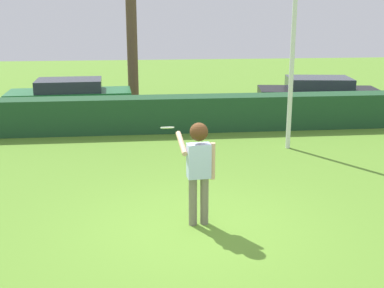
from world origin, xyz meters
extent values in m
plane|color=#5C8D2C|center=(0.00, 0.00, 0.00)|extent=(60.00, 60.00, 0.00)
cylinder|color=slate|center=(-0.01, 0.12, 0.42)|extent=(0.14, 0.14, 0.84)
cylinder|color=slate|center=(0.19, 0.14, 0.42)|extent=(0.14, 0.14, 0.84)
cube|color=#B3C7EF|center=(0.09, 0.13, 1.13)|extent=(0.40, 0.26, 0.58)
cylinder|color=#DBA886|center=(-0.17, 0.38, 1.37)|extent=(0.15, 0.62, 0.30)
cylinder|color=#DBA886|center=(0.33, 0.15, 1.11)|extent=(0.09, 0.09, 0.62)
sphere|color=#DBA886|center=(0.09, 0.13, 1.59)|extent=(0.22, 0.22, 0.22)
sphere|color=#4F2F17|center=(0.09, 0.13, 1.62)|extent=(0.30, 0.30, 0.30)
cylinder|color=white|center=(-0.38, 0.83, 1.54)|extent=(0.24, 0.24, 0.09)
cylinder|color=silver|center=(3.06, 4.72, 2.69)|extent=(0.12, 0.12, 5.37)
cube|color=#204929|center=(0.00, 7.03, 0.52)|extent=(23.40, 0.90, 1.04)
cube|color=#1E6633|center=(-3.21, 9.80, 0.57)|extent=(4.28, 1.90, 0.55)
cube|color=#2D333D|center=(-3.21, 9.80, 1.05)|extent=(2.27, 1.67, 0.40)
cylinder|color=black|center=(-1.78, 10.72, 0.30)|extent=(0.60, 0.13, 0.60)
cylinder|color=black|center=(-1.70, 9.02, 0.30)|extent=(0.60, 0.13, 0.60)
cylinder|color=black|center=(-4.72, 10.58, 0.30)|extent=(0.60, 0.13, 0.60)
cylinder|color=black|center=(-4.64, 8.88, 0.30)|extent=(0.60, 0.13, 0.60)
cube|color=black|center=(5.56, 9.33, 0.57)|extent=(4.41, 2.33, 0.55)
cube|color=#2D333D|center=(5.56, 9.33, 1.05)|extent=(2.41, 1.88, 0.40)
cylinder|color=black|center=(7.14, 9.94, 0.30)|extent=(0.61, 0.19, 0.60)
cylinder|color=black|center=(6.88, 8.26, 0.30)|extent=(0.61, 0.19, 0.60)
cylinder|color=black|center=(4.24, 10.39, 0.30)|extent=(0.61, 0.19, 0.60)
cylinder|color=black|center=(3.98, 8.71, 0.30)|extent=(0.61, 0.19, 0.60)
cylinder|color=brown|center=(-1.02, 11.81, 2.37)|extent=(0.41, 0.41, 4.74)
camera|label=1|loc=(-0.89, -7.62, 3.51)|focal=46.32mm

